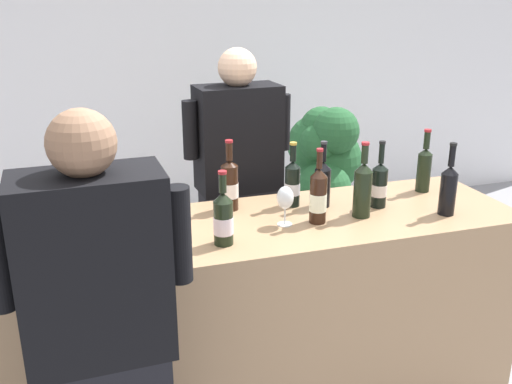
% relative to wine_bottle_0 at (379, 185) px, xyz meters
% --- Properties ---
extents(wall_back, '(8.00, 0.10, 2.80)m').
position_rel_wine_bottle_0_xyz_m(wall_back, '(-0.56, 2.57, 0.31)').
color(wall_back, white).
rests_on(wall_back, ground_plane).
extents(counter, '(2.35, 0.70, 0.98)m').
position_rel_wine_bottle_0_xyz_m(counter, '(-0.56, -0.03, -0.60)').
color(counter, '#9E7A56').
rests_on(counter, ground_plane).
extents(wine_bottle_0, '(0.08, 0.08, 0.33)m').
position_rel_wine_bottle_0_xyz_m(wine_bottle_0, '(0.00, 0.00, 0.00)').
color(wine_bottle_0, black).
rests_on(wine_bottle_0, counter).
extents(wine_bottle_1, '(0.08, 0.08, 0.34)m').
position_rel_wine_bottle_0_xyz_m(wine_bottle_1, '(0.25, -0.19, 0.02)').
color(wine_bottle_1, black).
rests_on(wine_bottle_1, counter).
extents(wine_bottle_2, '(0.07, 0.07, 0.33)m').
position_rel_wine_bottle_0_xyz_m(wine_bottle_2, '(0.33, 0.13, 0.02)').
color(wine_bottle_2, black).
rests_on(wine_bottle_2, counter).
extents(wine_bottle_3, '(0.08, 0.08, 0.34)m').
position_rel_wine_bottle_0_xyz_m(wine_bottle_3, '(-0.36, -0.10, 0.01)').
color(wine_bottle_3, black).
rests_on(wine_bottle_3, counter).
extents(wine_bottle_4, '(0.08, 0.08, 0.35)m').
position_rel_wine_bottle_0_xyz_m(wine_bottle_4, '(-0.14, -0.09, 0.03)').
color(wine_bottle_4, black).
rests_on(wine_bottle_4, counter).
extents(wine_bottle_5, '(0.07, 0.07, 0.31)m').
position_rel_wine_bottle_0_xyz_m(wine_bottle_5, '(-1.46, -0.08, -0.00)').
color(wine_bottle_5, black).
rests_on(wine_bottle_5, counter).
extents(wine_bottle_6, '(0.08, 0.08, 0.34)m').
position_rel_wine_bottle_0_xyz_m(wine_bottle_6, '(-0.69, 0.18, 0.01)').
color(wine_bottle_6, black).
rests_on(wine_bottle_6, counter).
extents(wine_bottle_7, '(0.08, 0.08, 0.32)m').
position_rel_wine_bottle_0_xyz_m(wine_bottle_7, '(-1.32, 0.17, 0.00)').
color(wine_bottle_7, black).
rests_on(wine_bottle_7, counter).
extents(wine_bottle_8, '(0.07, 0.07, 0.32)m').
position_rel_wine_bottle_0_xyz_m(wine_bottle_8, '(-0.39, 0.14, 0.00)').
color(wine_bottle_8, black).
rests_on(wine_bottle_8, counter).
extents(wine_bottle_9, '(0.08, 0.08, 0.32)m').
position_rel_wine_bottle_0_xyz_m(wine_bottle_9, '(-0.26, 0.09, 0.01)').
color(wine_bottle_9, black).
rests_on(wine_bottle_9, counter).
extents(wine_bottle_10, '(0.08, 0.08, 0.32)m').
position_rel_wine_bottle_0_xyz_m(wine_bottle_10, '(-0.82, -0.20, 0.00)').
color(wine_bottle_10, black).
rests_on(wine_bottle_10, counter).
extents(wine_bottle_11, '(0.08, 0.08, 0.32)m').
position_rel_wine_bottle_0_xyz_m(wine_bottle_11, '(-1.32, 0.02, 0.00)').
color(wine_bottle_11, black).
rests_on(wine_bottle_11, counter).
extents(wine_glass, '(0.08, 0.08, 0.18)m').
position_rel_wine_bottle_0_xyz_m(wine_glass, '(-0.51, -0.08, 0.01)').
color(wine_glass, silver).
rests_on(wine_glass, counter).
extents(ice_bucket, '(0.21, 0.21, 0.22)m').
position_rel_wine_bottle_0_xyz_m(ice_bucket, '(-1.11, -0.05, 0.00)').
color(ice_bucket, silver).
rests_on(ice_bucket, counter).
extents(person_server, '(0.61, 0.27, 1.69)m').
position_rel_wine_bottle_0_xyz_m(person_server, '(-0.53, 0.61, -0.27)').
color(person_server, black).
rests_on(person_server, ground_plane).
extents(person_guest, '(0.60, 0.25, 1.67)m').
position_rel_wine_bottle_0_xyz_m(person_guest, '(-1.35, -0.68, -0.28)').
color(person_guest, black).
rests_on(person_guest, ground_plane).
extents(potted_shrub, '(0.56, 0.63, 1.20)m').
position_rel_wine_bottle_0_xyz_m(potted_shrub, '(0.35, 1.39, -0.29)').
color(potted_shrub, brown).
rests_on(potted_shrub, ground_plane).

